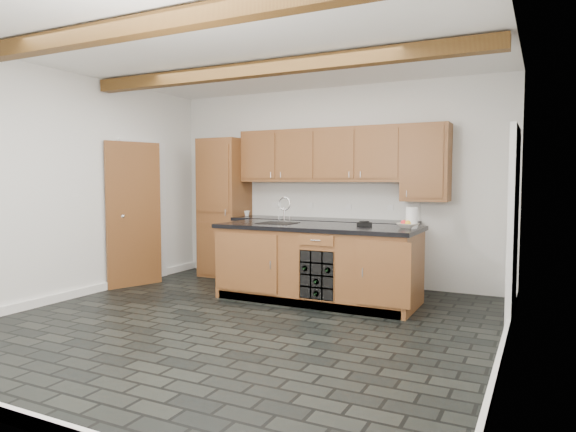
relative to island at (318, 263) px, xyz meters
name	(u,v)px	position (x,y,z in m)	size (l,w,h in m)	color
ground	(241,323)	(-0.31, -1.28, -0.46)	(5.00, 5.00, 0.00)	black
room_shell	(259,175)	(-0.39, -0.75, 1.06)	(5.01, 5.00, 5.00)	white
back_cabinetry	(301,215)	(-0.68, 0.95, 0.51)	(3.65, 0.62, 2.20)	brown
island	(318,263)	(0.00, 0.00, 0.00)	(2.48, 0.96, 0.93)	brown
faucet	(279,220)	(-0.56, 0.05, 0.50)	(0.45, 0.40, 0.34)	black
kitchen_scale	(364,223)	(0.53, 0.17, 0.49)	(0.20, 0.16, 0.06)	black
fruit_bowl	(408,226)	(1.07, 0.09, 0.49)	(0.23, 0.23, 0.06)	white
fruit_cluster	(408,223)	(1.07, 0.09, 0.52)	(0.16, 0.17, 0.07)	red
paper_towel	(412,218)	(1.11, 0.10, 0.58)	(0.13, 0.13, 0.24)	white
mug	(247,213)	(-1.61, 0.99, 0.50)	(0.09, 0.09, 0.08)	white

